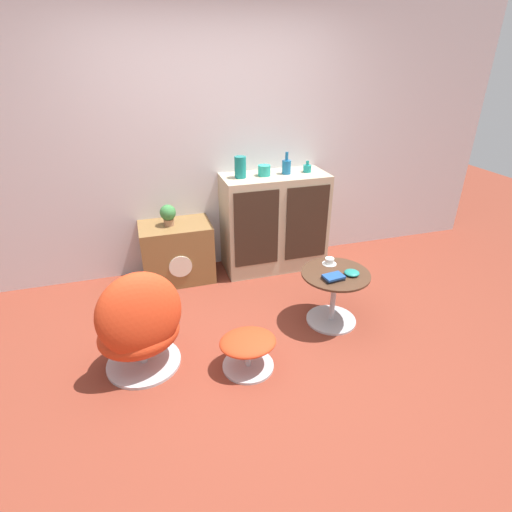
{
  "coord_description": "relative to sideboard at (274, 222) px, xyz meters",
  "views": [
    {
      "loc": [
        -0.74,
        -2.27,
        2.09
      ],
      "look_at": [
        0.15,
        0.62,
        0.55
      ],
      "focal_mm": 28.0,
      "sensor_mm": 36.0,
      "label": 1
    }
  ],
  "objects": [
    {
      "name": "bowl",
      "position": [
        0.25,
        -1.19,
        -0.01
      ],
      "size": [
        0.12,
        0.12,
        0.04
      ],
      "color": "#1E7A70",
      "rests_on": "coffee_table"
    },
    {
      "name": "ottoman",
      "position": [
        -0.71,
        -1.47,
        -0.32
      ],
      "size": [
        0.42,
        0.38,
        0.27
      ],
      "color": "#B7B7BC",
      "rests_on": "ground_plane"
    },
    {
      "name": "potted_plant",
      "position": [
        -1.08,
        0.01,
        0.21
      ],
      "size": [
        0.15,
        0.15,
        0.21
      ],
      "color": "#996B4C",
      "rests_on": "tv_console"
    },
    {
      "name": "vase_inner_left",
      "position": [
        -0.11,
        0.0,
        0.56
      ],
      "size": [
        0.12,
        0.12,
        0.1
      ],
      "color": "teal",
      "rests_on": "sideboard"
    },
    {
      "name": "vase_leftmost",
      "position": [
        -0.35,
        0.0,
        0.61
      ],
      "size": [
        0.11,
        0.11,
        0.2
      ],
      "color": "#147A75",
      "rests_on": "sideboard"
    },
    {
      "name": "wall_back",
      "position": [
        -0.59,
        0.27,
        0.79
      ],
      "size": [
        6.4,
        0.06,
        2.6
      ],
      "color": "silver",
      "rests_on": "ground_plane"
    },
    {
      "name": "tv_console",
      "position": [
        -1.03,
        0.01,
        -0.21
      ],
      "size": [
        0.69,
        0.47,
        0.6
      ],
      "color": "brown",
      "rests_on": "ground_plane"
    },
    {
      "name": "teacup",
      "position": [
        0.16,
        -0.97,
        -0.01
      ],
      "size": [
        0.12,
        0.12,
        0.06
      ],
      "color": "white",
      "rests_on": "coffee_table"
    },
    {
      "name": "ground_plane",
      "position": [
        -0.59,
        -1.4,
        -0.51
      ],
      "size": [
        12.0,
        12.0,
        0.0
      ],
      "primitive_type": "plane",
      "color": "brown"
    },
    {
      "name": "vase_rightmost",
      "position": [
        0.34,
        0.0,
        0.54
      ],
      "size": [
        0.08,
        0.08,
        0.11
      ],
      "color": "teal",
      "rests_on": "sideboard"
    },
    {
      "name": "vase_inner_right",
      "position": [
        0.12,
        0.0,
        0.58
      ],
      "size": [
        0.09,
        0.09,
        0.22
      ],
      "color": "#196699",
      "rests_on": "sideboard"
    },
    {
      "name": "sideboard",
      "position": [
        0.0,
        0.0,
        0.0
      ],
      "size": [
        1.07,
        0.49,
        1.01
      ],
      "color": "tan",
      "rests_on": "ground_plane"
    },
    {
      "name": "book_stack",
      "position": [
        0.07,
        -1.21,
        -0.01
      ],
      "size": [
        0.17,
        0.13,
        0.04
      ],
      "color": "black",
      "rests_on": "coffee_table"
    },
    {
      "name": "egg_chair",
      "position": [
        -1.44,
        -1.25,
        -0.12
      ],
      "size": [
        0.71,
        0.67,
        0.83
      ],
      "color": "#B7B7BC",
      "rests_on": "ground_plane"
    },
    {
      "name": "coffee_table",
      "position": [
        0.14,
        -1.13,
        -0.22
      ],
      "size": [
        0.57,
        0.57,
        0.48
      ],
      "color": "#B7B7BC",
      "rests_on": "ground_plane"
    }
  ]
}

